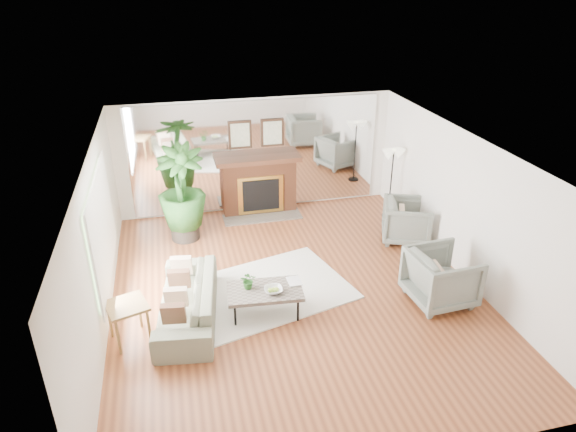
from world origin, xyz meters
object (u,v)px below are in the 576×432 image
object	(u,v)px
fireplace	(259,184)
floor_lamp	(393,160)
armchair_front	(441,277)
coffee_table	(265,292)
potted_ficus	(181,191)
sofa	(187,300)
armchair_back	(407,221)
side_table	(127,310)

from	to	relation	value
fireplace	floor_lamp	distance (m)	2.92
armchair_front	floor_lamp	size ratio (longest dim) A/B	0.65
coffee_table	potted_ficus	bearing A→B (deg)	110.55
potted_ficus	armchair_front	bearing A→B (deg)	-38.96
fireplace	sofa	bearing A→B (deg)	-116.80
armchair_back	coffee_table	bearing A→B (deg)	140.50
coffee_table	potted_ficus	size ratio (longest dim) A/B	0.62
coffee_table	armchair_front	xyz separation A→B (m)	(2.84, -0.30, 0.03)
fireplace	side_table	distance (m)	4.73
armchair_back	armchair_front	world-z (taller)	armchair_front
armchair_back	sofa	bearing A→B (deg)	131.31
floor_lamp	sofa	bearing A→B (deg)	-149.50
fireplace	armchair_front	bearing A→B (deg)	-61.33
armchair_front	floor_lamp	bearing A→B (deg)	-12.52
armchair_back	side_table	world-z (taller)	armchair_back
fireplace	sofa	size ratio (longest dim) A/B	0.94
fireplace	floor_lamp	bearing A→B (deg)	-18.67
armchair_front	floor_lamp	distance (m)	3.30
coffee_table	sofa	size ratio (longest dim) A/B	0.56
sofa	armchair_front	size ratio (longest dim) A/B	2.19
fireplace	side_table	size ratio (longest dim) A/B	2.95
armchair_back	side_table	bearing A→B (deg)	131.77
fireplace	armchair_front	distance (m)	4.63
armchair_back	potted_ficus	bearing A→B (deg)	97.37
fireplace	armchair_back	xyz separation A→B (m)	(2.60, -1.99, -0.24)
armchair_front	side_table	size ratio (longest dim) A/B	1.42
armchair_front	floor_lamp	world-z (taller)	floor_lamp
floor_lamp	armchair_front	bearing A→B (deg)	-98.64
coffee_table	armchair_back	bearing A→B (deg)	28.86
coffee_table	fireplace	bearing A→B (deg)	80.70
armchair_back	fireplace	bearing A→B (deg)	74.20
sofa	potted_ficus	distance (m)	2.76
side_table	floor_lamp	distance (m)	6.18
coffee_table	potted_ficus	distance (m)	3.12
floor_lamp	fireplace	bearing A→B (deg)	161.33
fireplace	armchair_back	bearing A→B (deg)	-37.44
sofa	armchair_front	world-z (taller)	armchair_front
sofa	armchair_front	bearing A→B (deg)	90.66
fireplace	floor_lamp	size ratio (longest dim) A/B	1.34
armchair_front	side_table	world-z (taller)	armchair_front
sofa	armchair_back	distance (m)	4.67
sofa	floor_lamp	xyz separation A→B (m)	(4.50, 2.65, 0.99)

